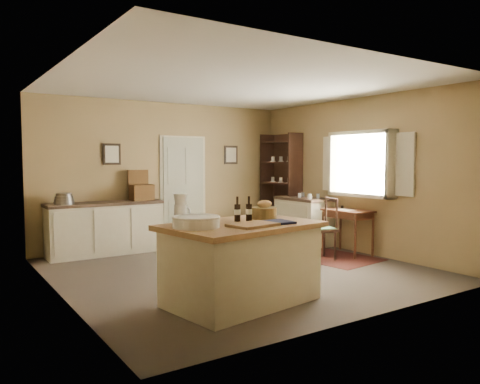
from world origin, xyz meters
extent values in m
plane|color=brown|center=(0.00, 0.00, 0.00)|extent=(5.00, 5.00, 0.00)
cube|color=#977D53|center=(0.00, 2.50, 1.35)|extent=(5.00, 0.10, 2.70)
cube|color=#977D53|center=(0.00, -2.50, 1.35)|extent=(5.00, 0.10, 2.70)
cube|color=#977D53|center=(-2.50, 0.00, 1.35)|extent=(0.10, 5.00, 2.70)
cube|color=#977D53|center=(2.50, 0.00, 1.35)|extent=(0.10, 5.00, 2.70)
plane|color=silver|center=(0.00, 0.00, 2.70)|extent=(5.00, 5.00, 0.00)
cube|color=#A5A489|center=(0.35, 2.47, 1.05)|extent=(0.97, 0.06, 2.11)
cube|color=black|center=(-1.05, 2.48, 1.72)|extent=(0.32, 0.02, 0.38)
cube|color=beige|center=(-1.05, 2.47, 1.72)|extent=(0.24, 0.01, 0.30)
cube|color=black|center=(1.45, 2.48, 1.72)|extent=(0.32, 0.02, 0.38)
cube|color=beige|center=(1.45, 2.47, 1.72)|extent=(0.24, 0.01, 0.30)
cube|color=beige|center=(2.38, -0.20, 1.02)|extent=(0.25, 1.32, 0.06)
cube|color=beige|center=(2.38, -0.20, 2.08)|extent=(0.25, 1.32, 0.06)
cube|color=white|center=(2.50, -0.20, 1.55)|extent=(0.01, 1.20, 1.00)
cube|color=beige|center=(2.46, -1.02, 1.55)|extent=(0.04, 0.35, 1.00)
cube|color=beige|center=(2.46, 0.62, 1.55)|extent=(0.04, 0.35, 1.00)
cube|color=beige|center=(-0.84, -1.35, 0.42)|extent=(1.74, 1.24, 0.85)
cube|color=#93633F|center=(-0.84, -1.35, 0.88)|extent=(1.88, 1.38, 0.06)
cylinder|color=white|center=(-1.41, -1.35, 0.96)|extent=(0.50, 0.50, 0.11)
cube|color=#93633F|center=(-0.87, -1.62, 0.92)|extent=(0.55, 0.42, 0.03)
cube|color=black|center=(-0.55, -1.57, 0.92)|extent=(0.42, 0.34, 0.02)
cylinder|color=olive|center=(-0.40, -1.19, 0.98)|extent=(0.30, 0.30, 0.14)
cylinder|color=black|center=(-0.79, -1.20, 1.05)|extent=(0.07, 0.07, 0.29)
cylinder|color=black|center=(-0.66, -1.24, 1.05)|extent=(0.07, 0.07, 0.29)
cube|color=beige|center=(-1.28, 2.20, 0.42)|extent=(1.90, 0.52, 0.85)
cube|color=#332319|center=(-1.28, 2.20, 0.88)|extent=(1.94, 0.55, 0.05)
cube|color=#513215|center=(-0.61, 2.20, 1.04)|extent=(0.38, 0.29, 0.28)
cylinder|color=#59544F|center=(-1.95, 2.20, 0.99)|extent=(0.32, 0.32, 0.18)
cube|color=#441813|center=(1.75, -0.08, 0.00)|extent=(1.30, 1.73, 0.01)
cube|color=#3D1E11|center=(2.20, -0.08, 0.75)|extent=(0.51, 0.83, 0.03)
cube|color=#3D1E11|center=(2.20, -0.08, 0.68)|extent=(0.45, 0.77, 0.10)
cube|color=silver|center=(2.15, -0.08, 0.77)|extent=(0.22, 0.30, 0.01)
cylinder|color=black|center=(2.30, 0.15, 0.79)|extent=(0.05, 0.05, 0.05)
cylinder|color=#3D1E11|center=(1.99, -0.45, 0.36)|extent=(0.04, 0.04, 0.72)
cylinder|color=#3D1E11|center=(2.41, -0.45, 0.36)|extent=(0.04, 0.04, 0.72)
cylinder|color=#3D1E11|center=(1.99, 0.29, 0.36)|extent=(0.04, 0.04, 0.72)
cylinder|color=#3D1E11|center=(2.41, 0.29, 0.36)|extent=(0.04, 0.04, 0.72)
cube|color=beige|center=(2.20, 1.06, 0.42)|extent=(0.59, 1.07, 0.85)
cube|color=#332319|center=(2.20, 1.06, 0.88)|extent=(0.62, 1.11, 0.05)
cylinder|color=silver|center=(2.17, 0.90, 0.95)|extent=(0.26, 0.26, 0.09)
cube|color=black|center=(2.31, 1.44, 1.08)|extent=(0.37, 0.04, 2.16)
cube|color=black|center=(2.31, 2.37, 1.08)|extent=(0.37, 0.04, 2.16)
cube|color=black|center=(2.48, 1.90, 1.08)|extent=(0.02, 0.97, 2.16)
cube|color=black|center=(2.31, 1.90, 0.05)|extent=(0.37, 0.93, 0.03)
cube|color=black|center=(2.31, 1.90, 0.59)|extent=(0.37, 0.93, 0.03)
cube|color=black|center=(2.31, 1.90, 1.13)|extent=(0.37, 0.93, 0.03)
cube|color=black|center=(2.31, 1.90, 1.56)|extent=(0.37, 0.93, 0.03)
cube|color=black|center=(2.31, 1.90, 1.99)|extent=(0.37, 0.93, 0.03)
cylinder|color=white|center=(2.31, 1.90, 1.19)|extent=(0.12, 0.12, 0.11)
camera|label=1|loc=(-3.74, -5.70, 1.63)|focal=35.00mm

